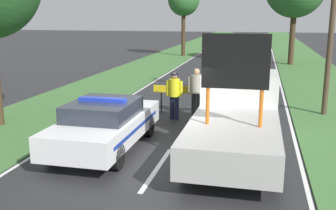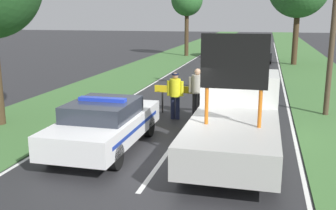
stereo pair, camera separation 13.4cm
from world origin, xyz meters
TOP-DOWN VIEW (x-y plane):
  - ground_plane at (0.00, 0.00)m, footprint 160.00×160.00m
  - lane_markings at (0.00, 15.61)m, footprint 7.06×61.04m
  - grass_verge_left at (-5.66, 20.00)m, footprint 4.16×120.00m
  - grass_verge_right at (5.66, 20.00)m, footprint 4.16×120.00m
  - police_car at (-1.79, 0.26)m, footprint 1.92×4.62m
  - work_truck at (1.79, 1.01)m, footprint 2.21×5.75m
  - road_barrier at (-0.10, 4.74)m, footprint 3.01×0.08m
  - police_officer at (-0.61, 3.91)m, footprint 0.61×0.39m
  - pedestrian_civilian at (0.11, 4.41)m, footprint 0.65×0.41m
  - traffic_cone_near_police at (-2.03, 4.26)m, footprint 0.40×0.40m
  - traffic_cone_centre_front at (-2.67, 3.73)m, footprint 0.51×0.51m
  - queued_car_hatch_blue at (1.58, 10.53)m, footprint 1.87×4.27m
  - queued_car_suv_grey at (1.65, 17.10)m, footprint 1.72×3.96m
  - queued_car_sedan_black at (2.01, 22.96)m, footprint 1.85×4.53m
  - roadside_tree_near_left at (-4.62, 26.05)m, footprint 2.84×2.84m

SIDE VIEW (x-z plane):
  - ground_plane at x=0.00m, z-range 0.00..0.00m
  - lane_markings at x=0.00m, z-range 0.00..0.01m
  - grass_verge_left at x=-5.66m, z-range 0.00..0.03m
  - grass_verge_right at x=5.66m, z-range 0.00..0.03m
  - traffic_cone_near_police at x=-2.03m, z-range 0.00..0.55m
  - traffic_cone_centre_front at x=-2.67m, z-range 0.00..0.70m
  - queued_car_sedan_black at x=2.01m, z-range 0.04..1.43m
  - police_car at x=-1.79m, z-range -0.02..1.48m
  - queued_car_hatch_blue at x=1.58m, z-range 0.05..1.46m
  - queued_car_suv_grey at x=1.65m, z-range 0.05..1.59m
  - road_barrier at x=-0.10m, z-range 0.34..1.41m
  - work_truck at x=1.79m, z-range -0.66..2.64m
  - police_officer at x=-0.61m, z-range 0.16..1.85m
  - pedestrian_civilian at x=0.11m, z-range 0.16..1.96m
  - roadside_tree_near_left at x=-4.62m, z-range 1.73..8.29m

